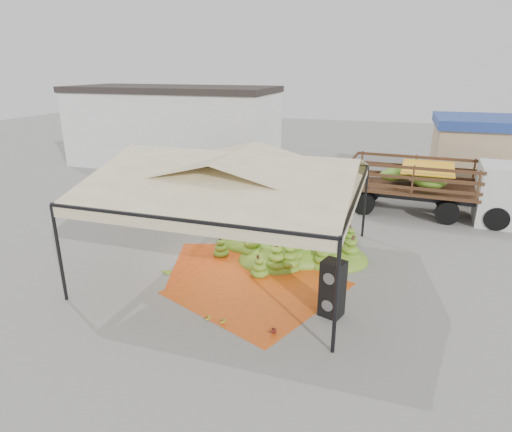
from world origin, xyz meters
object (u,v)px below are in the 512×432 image
(speaker_stack, at_px, (332,289))
(truck_right, at_px, (443,182))
(banana_heap, at_px, (292,235))
(truck_left, at_px, (251,173))
(vendor, at_px, (269,204))

(speaker_stack, distance_m, truck_right, 10.78)
(banana_heap, height_order, truck_left, truck_left)
(speaker_stack, relative_size, truck_left, 0.27)
(banana_heap, height_order, vendor, vendor)
(vendor, xyz_separation_m, truck_left, (-2.04, 3.39, 0.48))
(speaker_stack, height_order, truck_left, truck_left)
(vendor, bearing_deg, speaker_stack, 126.45)
(speaker_stack, distance_m, truck_left, 11.97)
(truck_left, height_order, truck_right, truck_right)
(banana_heap, bearing_deg, vendor, 121.01)
(banana_heap, distance_m, vendor, 3.50)
(banana_heap, xyz_separation_m, truck_right, (5.56, 6.20, 0.94))
(vendor, xyz_separation_m, truck_right, (7.37, 3.20, 0.82))
(truck_left, distance_m, truck_right, 9.42)
(speaker_stack, bearing_deg, vendor, 137.72)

